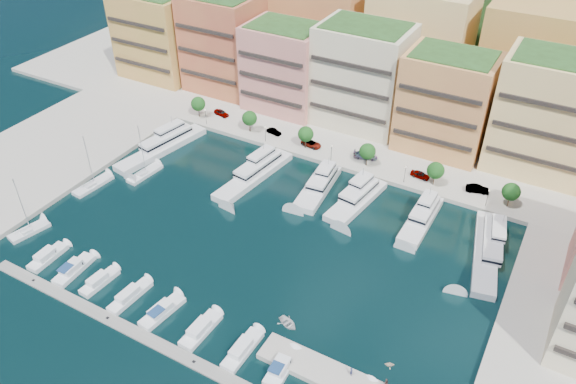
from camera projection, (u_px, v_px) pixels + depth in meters
name	position (u px, v px, depth m)	size (l,w,h in m)	color
ground	(262.00, 240.00, 110.71)	(400.00, 400.00, 0.00)	black
north_quay	(379.00, 111.00, 154.34)	(220.00, 64.00, 2.00)	#9E998E
west_quay	(15.00, 173.00, 129.60)	(34.00, 76.00, 2.00)	#9E998E
hillside	(433.00, 52.00, 188.12)	(240.00, 40.00, 58.00)	#1D3B18
south_pontoon	(149.00, 340.00, 90.79)	(72.00, 2.20, 0.35)	gray
apartment_0	(158.00, 35.00, 164.13)	(22.00, 16.50, 24.80)	#D08D4C
apartment_1	(223.00, 43.00, 156.25)	(20.00, 16.50, 26.80)	#C07740
apartment_2	(285.00, 67.00, 147.72)	(20.00, 15.50, 22.80)	tan
apartment_3	(362.00, 76.00, 139.94)	(22.00, 16.50, 25.80)	beige
apartment_4	(446.00, 103.00, 130.42)	(20.00, 15.50, 23.80)	#DB9B52
apartment_5	(549.00, 115.00, 122.25)	(22.00, 16.50, 26.80)	#EEC97E
backblock_0	(234.00, 8.00, 175.09)	(26.00, 18.00, 30.00)	beige
backblock_1	(320.00, 25.00, 163.23)	(26.00, 18.00, 30.00)	#DB9B52
backblock_2	(419.00, 44.00, 151.36)	(26.00, 18.00, 30.00)	#EEC97E
backblock_3	(535.00, 66.00, 139.50)	(26.00, 18.00, 30.00)	#D08D4C
tree_0	(198.00, 104.00, 147.30)	(3.80, 3.80, 5.65)	#473323
tree_1	(250.00, 118.00, 140.98)	(3.80, 3.80, 5.65)	#473323
tree_2	(306.00, 134.00, 134.65)	(3.80, 3.80, 5.65)	#473323
tree_3	(367.00, 151.00, 128.32)	(3.80, 3.80, 5.65)	#473323
tree_4	(436.00, 171.00, 122.00)	(3.80, 3.80, 5.65)	#473323
tree_5	(511.00, 192.00, 115.67)	(3.80, 3.80, 5.65)	#473323
lamppost_0	(206.00, 114.00, 144.64)	(0.30, 0.30, 4.20)	black
lamppost_1	(265.00, 131.00, 137.53)	(0.30, 0.30, 4.20)	black
lamppost_2	(331.00, 150.00, 130.41)	(0.30, 0.30, 4.20)	black
lamppost_3	(405.00, 172.00, 123.29)	(0.30, 0.30, 4.20)	black
lamppost_4	(488.00, 195.00, 116.18)	(0.30, 0.30, 4.20)	black
yacht_0	(164.00, 145.00, 137.36)	(8.87, 26.08, 7.30)	silver
yacht_2	(256.00, 172.00, 127.80)	(7.48, 24.01, 7.30)	silver
yacht_3	(319.00, 184.00, 123.87)	(6.63, 18.10, 7.30)	silver
yacht_4	(357.00, 198.00, 120.03)	(7.49, 18.78, 7.30)	silver
yacht_5	(422.00, 216.00, 114.77)	(4.46, 17.16, 7.30)	silver
yacht_6	(487.00, 248.00, 107.06)	(8.94, 24.35, 7.30)	silver
cruiser_0	(48.00, 257.00, 105.90)	(2.88, 8.12, 2.55)	white
cruiser_1	(74.00, 270.00, 103.15)	(3.32, 8.75, 2.66)	white
cruiser_2	(99.00, 282.00, 100.65)	(2.88, 7.84, 2.55)	white
cruiser_3	(130.00, 296.00, 97.80)	(2.96, 9.01, 2.55)	white
cruiser_4	(162.00, 312.00, 94.94)	(3.72, 8.96, 2.66)	white
cruiser_5	(201.00, 330.00, 91.77)	(3.02, 8.48, 2.55)	white
cruiser_6	(242.00, 350.00, 88.55)	(2.75, 8.79, 2.55)	white
cruiser_7	(281.00, 368.00, 85.76)	(3.18, 7.50, 2.66)	white
sailboat_1	(93.00, 186.00, 125.09)	(3.77, 9.85, 13.20)	silver
sailboat_0	(29.00, 231.00, 112.32)	(4.56, 8.40, 13.20)	silver
sailboat_2	(145.00, 174.00, 128.76)	(3.53, 9.28, 13.20)	silver
tender_0	(288.00, 323.00, 93.12)	(2.68, 3.75, 0.78)	silver
tender_3	(389.00, 364.00, 86.54)	(1.33, 1.54, 0.81)	beige
car_0	(221.00, 113.00, 149.56)	(1.81, 4.50, 1.53)	gray
car_1	(274.00, 132.00, 141.70)	(1.40, 4.02, 1.32)	gray
car_2	(311.00, 144.00, 136.92)	(2.39, 5.17, 1.44)	gray
car_3	(365.00, 155.00, 132.45)	(2.29, 5.64, 1.64)	gray
car_4	(420.00, 175.00, 126.03)	(1.77, 4.39, 1.50)	gray
car_5	(477.00, 189.00, 121.48)	(1.71, 4.91, 1.62)	gray
person_0	(351.00, 371.00, 83.83)	(0.60, 0.40, 1.65)	navy
person_1	(386.00, 383.00, 82.16)	(0.85, 0.67, 1.76)	#4B322D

